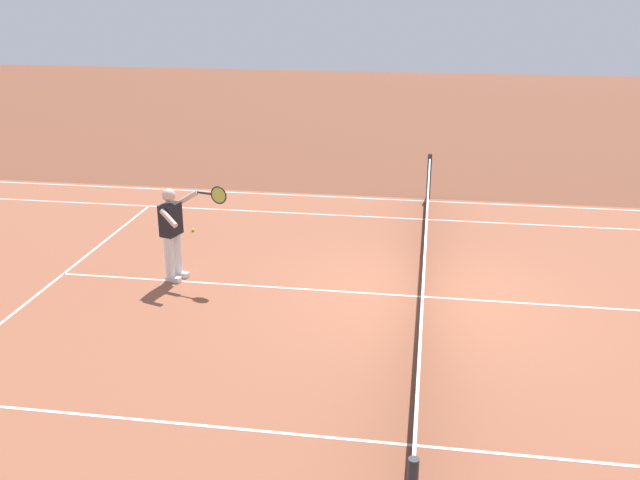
% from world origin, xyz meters
% --- Properties ---
extents(ground_plane, '(60.00, 60.00, 0.00)m').
position_xyz_m(ground_plane, '(0.00, 0.00, 0.00)').
color(ground_plane, brown).
extents(court_slab, '(24.20, 11.40, 0.00)m').
position_xyz_m(court_slab, '(0.00, 0.00, 0.00)').
color(court_slab, '#935138').
rests_on(court_slab, ground_plane).
extents(court_line_markings, '(23.85, 11.05, 0.01)m').
position_xyz_m(court_line_markings, '(0.00, 0.00, 0.00)').
color(court_line_markings, white).
rests_on(court_line_markings, ground_plane).
extents(tennis_net, '(0.10, 11.70, 1.08)m').
position_xyz_m(tennis_net, '(0.00, 0.00, 0.49)').
color(tennis_net, '#2D2D33').
rests_on(tennis_net, ground_plane).
extents(tennis_player_near, '(1.17, 0.75, 1.70)m').
position_xyz_m(tennis_player_near, '(4.32, -0.12, 0.93)').
color(tennis_player_near, white).
rests_on(tennis_player_near, ground_plane).
extents(tennis_ball, '(0.07, 0.07, 0.07)m').
position_xyz_m(tennis_ball, '(4.82, -2.56, 0.03)').
color(tennis_ball, '#CCE01E').
rests_on(tennis_ball, ground_plane).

